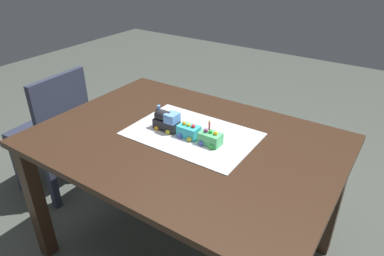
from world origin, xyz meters
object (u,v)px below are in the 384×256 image
chair (54,129)px  cake_locomotive (167,121)px  cake_car_gondola_turquoise (189,131)px  birthday_candle (209,125)px  dining_table (185,157)px

chair → cake_locomotive: bearing=88.0°
cake_locomotive → cake_car_gondola_turquoise: cake_locomotive is taller
birthday_candle → chair: bearing=-178.7°
cake_locomotive → birthday_candle: size_ratio=2.80×
dining_table → cake_locomotive: bearing=171.7°
dining_table → cake_car_gondola_turquoise: bearing=63.6°
dining_table → birthday_candle: (0.12, 0.02, 0.21)m
cake_car_gondola_turquoise → birthday_candle: (0.11, -0.00, 0.07)m
dining_table → chair: bearing=-179.5°
cake_locomotive → birthday_candle: (0.24, 0.00, 0.05)m
dining_table → birthday_candle: birthday_candle is taller
dining_table → cake_locomotive: cake_locomotive is taller
cake_car_gondola_turquoise → cake_locomotive: bearing=-180.0°
chair → cake_car_gondola_turquoise: chair is taller
dining_table → cake_locomotive: size_ratio=10.00×
cake_locomotive → cake_car_gondola_turquoise: bearing=0.0°
cake_locomotive → chair: bearing=-178.3°
birthday_candle → dining_table: bearing=-171.7°
chair → cake_car_gondola_turquoise: size_ratio=8.60×
cake_locomotive → birthday_candle: 0.24m
dining_table → chair: 1.05m
cake_car_gondola_turquoise → birthday_candle: bearing=-0.0°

